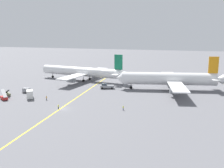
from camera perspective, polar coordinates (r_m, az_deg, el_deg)
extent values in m
plane|color=slate|center=(94.96, -10.55, -5.27)|extent=(600.00, 600.00, 0.00)
cube|color=yellow|center=(104.20, -8.76, -3.71)|extent=(8.09, 119.79, 0.01)
cylinder|color=white|center=(146.60, -6.69, 2.69)|extent=(48.66, 11.56, 4.93)
cone|color=white|center=(161.22, -14.44, 3.19)|extent=(3.40, 4.87, 4.53)
cone|color=white|center=(135.30, 2.48, 2.03)|extent=(4.11, 4.40, 3.94)
cube|color=white|center=(145.48, -5.87, 2.34)|extent=(12.46, 44.89, 0.44)
cube|color=white|center=(136.17, 1.50, 2.30)|extent=(4.96, 13.32, 0.28)
cube|color=#14724C|center=(135.50, 1.40, 4.74)|extent=(4.41, 0.96, 7.68)
cylinder|color=#999EA3|center=(156.93, -3.86, 2.37)|extent=(4.52, 3.15, 2.60)
cylinder|color=#999EA3|center=(135.93, -8.88, 0.86)|extent=(4.52, 3.15, 2.60)
cylinder|color=slate|center=(142.51, -6.20, 1.12)|extent=(0.28, 0.28, 2.05)
cylinder|color=black|center=(142.70, -6.19, 0.72)|extent=(1.36, 0.72, 1.30)
cylinder|color=slate|center=(148.29, -4.85, 1.55)|extent=(0.28, 0.28, 2.05)
cylinder|color=black|center=(148.47, -4.84, 1.16)|extent=(1.36, 0.72, 1.30)
cylinder|color=slate|center=(157.98, -12.68, 1.92)|extent=(0.28, 0.28, 2.05)
cylinder|color=black|center=(158.15, -12.66, 1.55)|extent=(1.36, 0.72, 1.30)
cylinder|color=white|center=(124.92, 12.09, 1.13)|extent=(43.42, 14.21, 5.74)
cone|color=white|center=(124.30, 1.61, 1.33)|extent=(3.79, 5.74, 5.29)
cone|color=white|center=(129.54, 22.05, 0.90)|extent=(4.44, 5.22, 4.60)
cube|color=white|center=(125.34, 13.05, 0.72)|extent=(16.15, 49.99, 0.44)
cube|color=white|center=(128.75, 21.00, 1.18)|extent=(5.72, 13.38, 0.28)
cube|color=orange|center=(127.81, 21.07, 3.86)|extent=(4.38, 1.23, 7.55)
cylinder|color=#999EA3|center=(139.13, 11.87, 1.06)|extent=(4.63, 3.38, 2.60)
cylinder|color=#999EA3|center=(112.06, 13.42, -1.49)|extent=(4.63, 3.38, 2.60)
cylinder|color=slate|center=(122.71, 13.66, -0.83)|extent=(0.28, 0.28, 1.97)
cylinder|color=black|center=(122.91, 13.64, -1.27)|extent=(1.38, 0.80, 1.30)
cylinder|color=slate|center=(129.30, 13.24, -0.19)|extent=(0.28, 0.28, 1.97)
cylinder|color=black|center=(129.49, 13.22, -0.62)|extent=(1.38, 0.80, 1.30)
cylinder|color=slate|center=(124.74, 4.12, -0.33)|extent=(0.28, 0.28, 1.97)
cylinder|color=black|center=(124.94, 4.12, -0.77)|extent=(1.38, 0.80, 1.30)
cube|color=gray|center=(125.17, -1.06, -0.53)|extent=(6.89, 4.32, 1.22)
cube|color=#333D47|center=(124.99, -1.71, -0.06)|extent=(2.81, 2.63, 0.90)
cylinder|color=#4C4C51|center=(125.16, 1.14, -0.48)|extent=(3.12, 1.13, 0.20)
sphere|color=orange|center=(124.86, -1.71, 0.23)|extent=(0.24, 0.24, 0.24)
cylinder|color=black|center=(124.11, -2.13, -0.93)|extent=(0.95, 0.55, 0.90)
cylinder|color=black|center=(126.60, -2.10, -0.68)|extent=(0.95, 0.55, 0.90)
cylinder|color=black|center=(124.03, 0.00, -0.93)|extent=(0.95, 0.55, 0.90)
cylinder|color=black|center=(126.53, 0.00, -0.68)|extent=(0.95, 0.55, 0.90)
cube|color=#666B4C|center=(120.17, -21.68, -2.01)|extent=(4.29, 3.82, 0.90)
cube|color=black|center=(119.12, -21.62, -1.45)|extent=(3.82, 3.08, 1.83)
cylinder|color=black|center=(119.73, -21.25, -2.24)|extent=(0.60, 0.52, 0.60)
cylinder|color=black|center=(119.39, -21.89, -2.33)|extent=(0.60, 0.52, 0.60)
cylinder|color=black|center=(121.15, -21.44, -2.10)|extent=(0.60, 0.52, 0.60)
cylinder|color=black|center=(120.81, -22.08, -2.19)|extent=(0.60, 0.52, 0.60)
cube|color=slate|center=(122.92, -17.99, -1.62)|extent=(3.39, 2.49, 0.25)
cube|color=gray|center=(122.73, -18.01, -1.20)|extent=(2.98, 2.25, 1.60)
cylinder|color=black|center=(123.18, -17.52, -1.62)|extent=(0.62, 0.26, 0.60)
cylinder|color=black|center=(121.99, -17.84, -1.77)|extent=(0.62, 0.26, 0.60)
cylinder|color=black|center=(123.91, -18.13, -1.59)|extent=(0.62, 0.26, 0.60)
cylinder|color=black|center=(122.72, -18.45, -1.73)|extent=(0.62, 0.26, 0.60)
cube|color=red|center=(113.65, -22.27, -2.76)|extent=(4.80, 4.30, 1.00)
cube|color=silver|center=(112.94, -22.31, -1.86)|extent=(4.18, 3.62, 2.71)
cylinder|color=black|center=(114.32, -22.69, -2.97)|extent=(0.60, 0.52, 0.60)
cylinder|color=black|center=(114.63, -22.01, -2.88)|extent=(0.60, 0.52, 0.60)
cylinder|color=black|center=(112.90, -22.50, -3.13)|extent=(0.60, 0.52, 0.60)
cylinder|color=black|center=(113.21, -21.82, -3.04)|extent=(0.60, 0.52, 0.60)
cube|color=silver|center=(114.04, -17.31, -2.06)|extent=(3.22, 3.16, 2.20)
cube|color=silver|center=(111.36, -17.33, -2.12)|extent=(4.32, 4.83, 3.20)
cylinder|color=black|center=(113.17, -17.63, -2.76)|extent=(0.50, 0.61, 0.60)
cylinder|color=black|center=(113.14, -16.92, -2.72)|extent=(0.50, 0.61, 0.60)
cylinder|color=black|center=(111.71, -17.64, -2.94)|extent=(0.50, 0.61, 0.60)
cylinder|color=black|center=(111.69, -16.92, -2.90)|extent=(0.50, 0.61, 0.60)
cylinder|color=#2D3351|center=(91.66, 2.43, -5.43)|extent=(0.28, 0.28, 0.82)
cylinder|color=#D1E02D|center=(91.46, 2.43, -5.01)|extent=(0.36, 0.36, 0.58)
sphere|color=tan|center=(91.35, 2.44, -4.76)|extent=(0.22, 0.22, 0.22)
cylinder|color=#F24C19|center=(91.24, 2.58, -4.97)|extent=(0.05, 0.05, 0.40)
cylinder|color=black|center=(107.75, -13.95, -3.18)|extent=(0.28, 0.28, 0.88)
cylinder|color=orange|center=(107.57, -13.97, -2.79)|extent=(0.36, 0.36, 0.62)
sphere|color=brown|center=(107.46, -13.98, -2.57)|extent=(0.24, 0.24, 0.24)
cylinder|color=#F24C19|center=(107.51, -14.13, -2.74)|extent=(0.05, 0.05, 0.40)
cylinder|color=black|center=(95.05, -11.50, -5.04)|extent=(0.28, 0.28, 0.83)
cylinder|color=#D1E02D|center=(94.85, -11.51, -4.63)|extent=(0.36, 0.36, 0.59)
sphere|color=tan|center=(94.74, -11.52, -4.39)|extent=(0.22, 0.22, 0.22)
cylinder|color=#F24C19|center=(95.11, -11.51, -4.51)|extent=(0.05, 0.05, 0.40)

